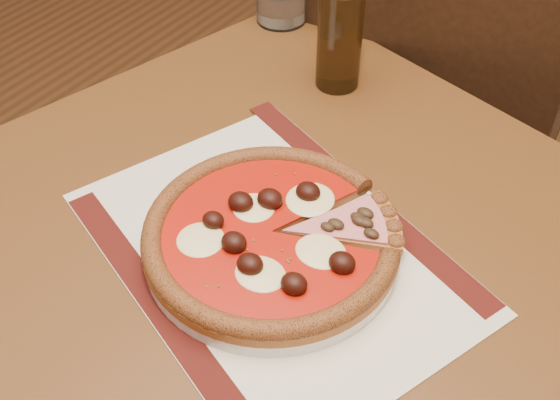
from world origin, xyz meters
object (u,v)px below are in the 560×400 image
(table, at_px, (271,282))
(chair_far, at_px, (431,124))
(plate, at_px, (271,245))
(pizza, at_px, (271,233))
(bottle, at_px, (340,33))

(table, xyz_separation_m, chair_far, (-0.02, 0.58, -0.12))
(chair_far, distance_m, plate, 0.65)
(chair_far, height_order, pizza, chair_far)
(chair_far, distance_m, pizza, 0.66)
(plate, height_order, bottle, bottle)
(table, distance_m, plate, 0.12)
(table, bearing_deg, bottle, 105.84)
(table, height_order, pizza, pizza)
(table, relative_size, chair_far, 1.06)
(pizza, distance_m, bottle, 0.36)
(bottle, bearing_deg, chair_far, 76.59)
(pizza, xyz_separation_m, bottle, (-0.11, 0.34, 0.05))
(table, distance_m, pizza, 0.14)
(pizza, height_order, bottle, bottle)
(table, height_order, bottle, bottle)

